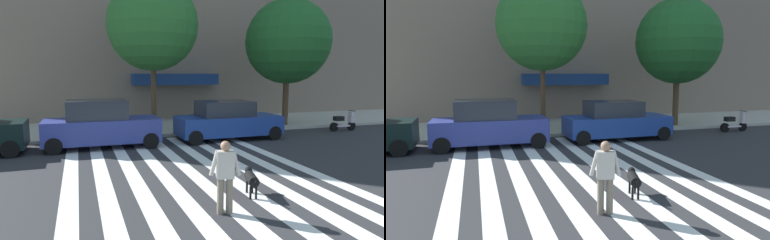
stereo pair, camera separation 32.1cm
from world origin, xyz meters
The scene contains 10 objects.
ground_plane centered at (0.00, 7.45, 0.00)m, with size 160.00×160.00×0.00m, color #2B2B2D.
sidewalk_far centered at (0.00, 17.90, 0.07)m, with size 80.00×6.00×0.15m, color #A8A698.
crosswalk_stripes centered at (-0.50, 7.45, 0.00)m, with size 7.65×14.30×0.01m.
parked_car_behind_first centered at (-2.91, 13.43, 0.95)m, with size 4.75×2.02×2.00m.
parked_car_third_in_line centered at (2.88, 13.43, 0.87)m, with size 4.90×2.04×1.82m.
parked_scooter centered at (9.86, 13.62, 0.48)m, with size 1.63×0.50×1.11m.
street_tree_nearest centered at (-0.06, 16.20, 5.54)m, with size 4.65×4.65×7.73m.
street_tree_middle centered at (7.59, 15.75, 4.90)m, with size 4.76×4.76×7.14m.
pedestrian_dog_walker centered at (-0.81, 5.38, 0.93)m, with size 0.70×0.34×1.64m.
dog_on_leash centered at (0.30, 6.24, 0.44)m, with size 0.45×1.03×0.65m.
Camera 2 is at (-3.48, -1.34, 3.06)m, focal length 31.96 mm.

